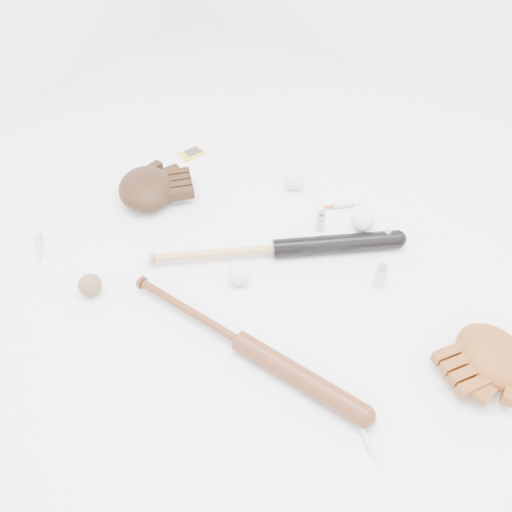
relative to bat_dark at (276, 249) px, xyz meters
The scene contains 19 objects.
bat_dark is the anchor object (origin of this frame).
bat_wood 0.38m from the bat_dark, 73.51° to the right, with size 0.82×0.06×0.06m, color brown, non-canonical shape.
glove_dark 0.56m from the bat_dark, behind, with size 0.29×0.29×0.11m, color #321B0E, non-canonical shape.
glove_tan 0.72m from the bat_dark, ahead, with size 0.26×0.26×0.09m, color brown, non-canonical shape.
trading_card 0.67m from the bat_dark, 153.28° to the left, with size 0.07×0.10×0.01m, color gold.
pedestal 0.31m from the bat_dark, 49.40° to the left, with size 0.08×0.08×0.05m, color white.
baseball_on_pedestal 0.31m from the bat_dark, 49.40° to the left, with size 0.08×0.08×0.08m, color silver.
baseball_left 0.64m from the bat_dark, behind, with size 0.07×0.07×0.07m, color silver.
baseball_upper 0.37m from the bat_dark, 110.99° to the left, with size 0.07×0.07×0.07m, color silver.
baseball_mid 0.17m from the bat_dark, 102.27° to the right, with size 0.07×0.07×0.07m, color silver.
baseball_aged 0.60m from the bat_dark, 131.21° to the right, with size 0.07×0.07×0.07m, color brown.
syringe_0 0.80m from the bat_dark, 148.47° to the right, with size 0.16×0.03×0.02m, color #ADBCC6, non-canonical shape.
syringe_1 0.39m from the bat_dark, 60.07° to the right, with size 0.15×0.03×0.02m, color #ADBCC6, non-canonical shape.
syringe_2 0.35m from the bat_dark, 77.66° to the left, with size 0.15×0.03×0.02m, color #ADBCC6, non-canonical shape.
syringe_3 0.68m from the bat_dark, 38.80° to the right, with size 0.13×0.02×0.02m, color #ADBCC6, non-canonical shape.
vial_0 0.36m from the bat_dark, 54.85° to the left, with size 0.02×0.02×0.06m, color silver.
vial_1 0.37m from the bat_dark, 39.92° to the left, with size 0.03×0.03×0.07m, color silver.
vial_2 0.20m from the bat_dark, 72.42° to the left, with size 0.03×0.03×0.08m, color silver.
vial_3 0.35m from the bat_dark, 11.72° to the left, with size 0.04×0.04×0.09m, color silver.
Camera 1 is at (0.56, -0.90, 1.22)m, focal length 35.00 mm.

